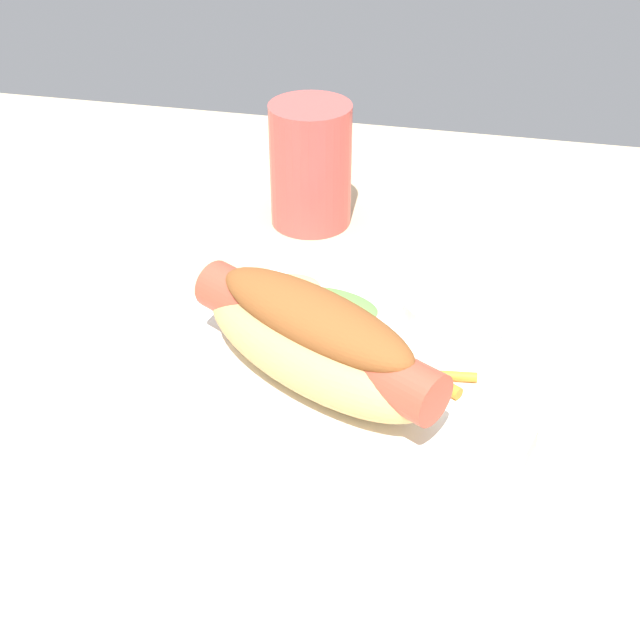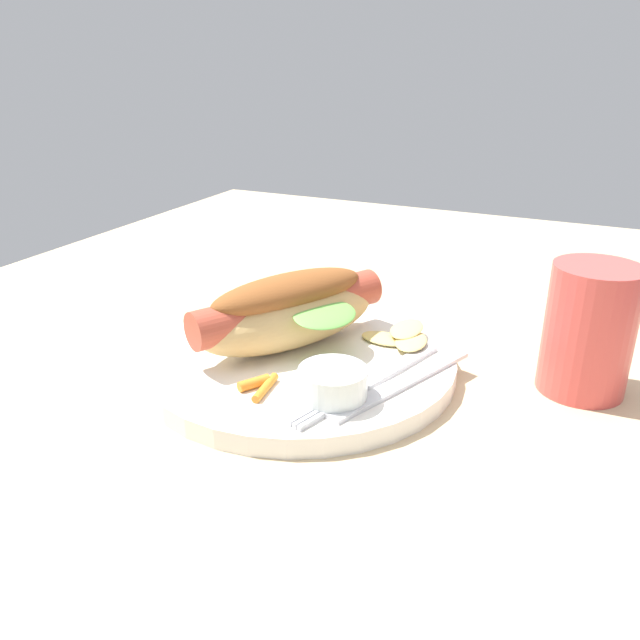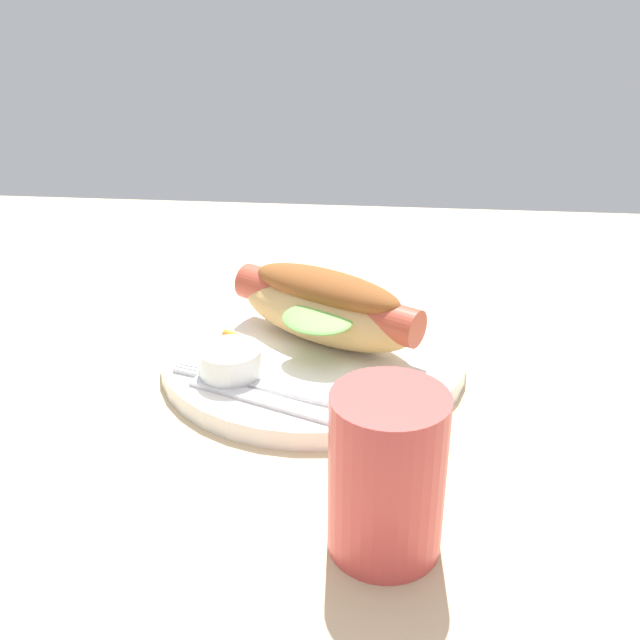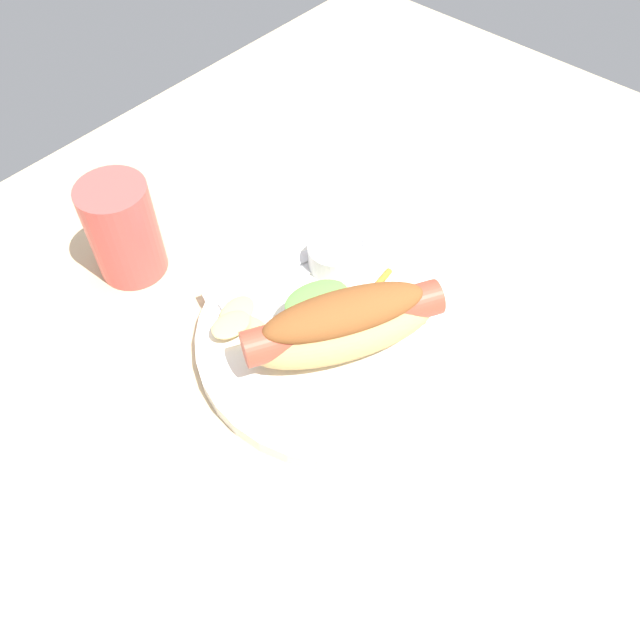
{
  "view_description": "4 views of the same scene",
  "coord_description": "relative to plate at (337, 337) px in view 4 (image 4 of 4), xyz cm",
  "views": [
    {
      "loc": [
        11.16,
        -39.89,
        35.16
      ],
      "look_at": [
        1.88,
        2.0,
        4.95
      ],
      "focal_mm": 48.14,
      "sensor_mm": 36.0,
      "label": 1
    },
    {
      "loc": [
        45.4,
        23.12,
        24.77
      ],
      "look_at": [
        3.06,
        3.33,
        4.97
      ],
      "focal_mm": 35.52,
      "sensor_mm": 36.0,
      "label": 2
    },
    {
      "loc": [
        -3.09,
        57.46,
        31.35
      ],
      "look_at": [
        2.44,
        0.29,
        3.65
      ],
      "focal_mm": 41.81,
      "sensor_mm": 36.0,
      "label": 3
    },
    {
      "loc": [
        -24.33,
        -20.58,
        48.66
      ],
      "look_at": [
        1.41,
        2.21,
        4.08
      ],
      "focal_mm": 36.1,
      "sensor_mm": 36.0,
      "label": 4
    }
  ],
  "objects": [
    {
      "name": "ground_plane",
      "position": [
        -2.89,
        -1.41,
        -1.7
      ],
      "size": [
        120.0,
        90.0,
        1.8
      ],
      "primitive_type": "cube",
      "color": "tan"
    },
    {
      "name": "plate",
      "position": [
        0.0,
        0.0,
        0.0
      ],
      "size": [
        25.89,
        25.89,
        1.6
      ],
      "primitive_type": "cylinder",
      "color": "white",
      "rests_on": "ground_plane"
    },
    {
      "name": "hot_dog",
      "position": [
        -0.91,
        -1.57,
        4.08
      ],
      "size": [
        17.59,
        13.37,
        6.39
      ],
      "rotation": [
        0.0,
        0.0,
        5.77
      ],
      "color": "tan",
      "rests_on": "plate"
    },
    {
      "name": "sauce_ramekin",
      "position": [
        5.99,
        5.66,
        2.05
      ],
      "size": [
        5.02,
        5.02,
        2.5
      ],
      "primitive_type": "cylinder",
      "color": "white",
      "rests_on": "plate"
    },
    {
      "name": "fork",
      "position": [
        2.36,
        7.44,
        1.0
      ],
      "size": [
        16.29,
        6.03,
        0.4
      ],
      "rotation": [
        0.0,
        0.0,
        5.99
      ],
      "color": "silver",
      "rests_on": "plate"
    },
    {
      "name": "knife",
      "position": [
        1.68,
        9.53,
        0.98
      ],
      "size": [
        14.61,
        6.84,
        0.36
      ],
      "primitive_type": "cube",
      "rotation": [
        0.0,
        0.0,
        5.91
      ],
      "color": "silver",
      "rests_on": "plate"
    },
    {
      "name": "chips_pile",
      "position": [
        -5.41,
        7.0,
        1.42
      ],
      "size": [
        5.91,
        6.54,
        1.46
      ],
      "color": "#DAC070",
      "rests_on": "plate"
    },
    {
      "name": "carrot_garnish",
      "position": [
        6.91,
        0.1,
        1.16
      ],
      "size": [
        3.79,
        2.59,
        0.8
      ],
      "color": "orange",
      "rests_on": "plate"
    },
    {
      "name": "drinking_cup",
      "position": [
        -6.46,
        21.64,
        4.34
      ],
      "size": [
        6.71,
        6.71,
        10.28
      ],
      "primitive_type": "cylinder",
      "color": "#D84C47",
      "rests_on": "ground_plane"
    }
  ]
}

